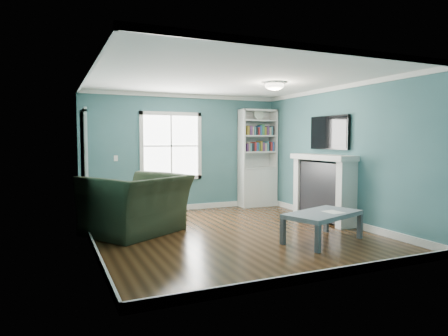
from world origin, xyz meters
name	(u,v)px	position (x,y,z in m)	size (l,w,h in m)	color
floor	(230,233)	(0.00, 0.00, 0.00)	(5.00, 5.00, 0.00)	black
room_walls	(231,140)	(0.00, 0.00, 1.58)	(5.00, 5.00, 5.00)	#366167
trim	(231,161)	(0.00, 0.00, 1.24)	(4.50, 5.00, 2.60)	white
window	(171,146)	(-0.30, 2.49, 1.45)	(1.40, 0.06, 1.50)	white
bookshelf	(257,168)	(1.77, 2.30, 0.92)	(0.90, 0.35, 2.31)	silver
fireplace	(323,189)	(2.08, 0.20, 0.64)	(0.44, 1.58, 1.30)	black
tv	(329,133)	(2.20, 0.20, 1.72)	(0.06, 1.10, 0.65)	black
door	(84,169)	(-2.22, 1.40, 1.07)	(0.12, 0.98, 2.17)	silver
ceiling_fixture	(274,85)	(0.90, 0.10, 2.55)	(0.38, 0.38, 0.15)	white
light_switch	(116,158)	(-1.50, 2.48, 1.20)	(0.08, 0.01, 0.12)	white
recliner	(137,194)	(-1.45, 0.64, 0.67)	(1.53, 0.99, 1.33)	black
coffee_table	(323,216)	(1.10, -1.06, 0.40)	(1.42, 1.07, 0.46)	#454C53
paper_sheet	(333,212)	(1.24, -1.12, 0.46)	(0.24, 0.30, 0.00)	white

